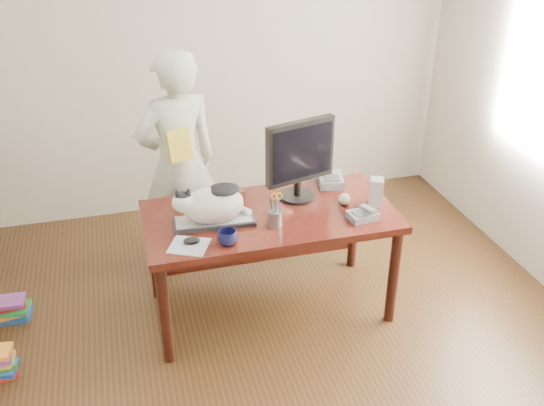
{
  "coord_description": "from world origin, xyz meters",
  "views": [
    {
      "loc": [
        -0.87,
        -2.65,
        2.65
      ],
      "look_at": [
        0.0,
        0.55,
        0.85
      ],
      "focal_mm": 40.0,
      "sensor_mm": 36.0,
      "label": 1
    }
  ],
  "objects": [
    {
      "name": "room",
      "position": [
        0.0,
        0.0,
        1.35
      ],
      "size": [
        4.5,
        4.5,
        4.5
      ],
      "color": "black",
      "rests_on": "ground"
    },
    {
      "name": "desk",
      "position": [
        0.0,
        0.68,
        0.6
      ],
      "size": [
        1.6,
        0.8,
        0.75
      ],
      "color": "black",
      "rests_on": "ground"
    },
    {
      "name": "keyboard",
      "position": [
        -0.37,
        0.57,
        0.76
      ],
      "size": [
        0.51,
        0.22,
        0.03
      ],
      "rotation": [
        0.0,
        0.0,
        -0.06
      ],
      "color": "black",
      "rests_on": "desk"
    },
    {
      "name": "cat",
      "position": [
        -0.38,
        0.57,
        0.89
      ],
      "size": [
        0.49,
        0.26,
        0.28
      ],
      "rotation": [
        0.0,
        0.0,
        -0.06
      ],
      "color": "silver",
      "rests_on": "keyboard"
    },
    {
      "name": "monitor",
      "position": [
        0.24,
        0.74,
        1.06
      ],
      "size": [
        0.48,
        0.29,
        0.55
      ],
      "rotation": [
        0.0,
        0.0,
        0.27
      ],
      "color": "black",
      "rests_on": "desk"
    },
    {
      "name": "pen_cup",
      "position": [
        -0.01,
        0.44,
        0.81
      ],
      "size": [
        0.1,
        0.1,
        0.23
      ],
      "rotation": [
        0.0,
        0.0,
        -0.1
      ],
      "color": "gray",
      "rests_on": "desk"
    },
    {
      "name": "mousepad",
      "position": [
        -0.56,
        0.35,
        0.75
      ],
      "size": [
        0.28,
        0.27,
        0.0
      ],
      "rotation": [
        0.0,
        0.0,
        -0.44
      ],
      "color": "#B5BAC2",
      "rests_on": "desk"
    },
    {
      "name": "mouse",
      "position": [
        -0.54,
        0.37,
        0.77
      ],
      "size": [
        0.12,
        0.1,
        0.04
      ],
      "rotation": [
        0.0,
        0.0,
        -0.44
      ],
      "color": "black",
      "rests_on": "mousepad"
    },
    {
      "name": "coffee_mug",
      "position": [
        -0.33,
        0.31,
        0.8
      ],
      "size": [
        0.16,
        0.16,
        0.09
      ],
      "primitive_type": "imported",
      "rotation": [
        0.0,
        0.0,
        0.79
      ],
      "color": "#0D0E34",
      "rests_on": "desk"
    },
    {
      "name": "phone",
      "position": [
        0.55,
        0.38,
        0.78
      ],
      "size": [
        0.2,
        0.17,
        0.08
      ],
      "rotation": [
        0.0,
        0.0,
        0.13
      ],
      "color": "slate",
      "rests_on": "desk"
    },
    {
      "name": "speaker",
      "position": [
        0.69,
        0.52,
        0.84
      ],
      "size": [
        0.11,
        0.12,
        0.19
      ],
      "rotation": [
        0.0,
        0.0,
        -0.39
      ],
      "color": "gray",
      "rests_on": "desk"
    },
    {
      "name": "baseball",
      "position": [
        0.5,
        0.59,
        0.79
      ],
      "size": [
        0.08,
        0.08,
        0.08
      ],
      "rotation": [
        0.0,
        0.0,
        -0.16
      ],
      "color": "beige",
      "rests_on": "desk"
    },
    {
      "name": "book_stack",
      "position": [
        -0.24,
        0.87,
        0.79
      ],
      "size": [
        0.25,
        0.22,
        0.08
      ],
      "rotation": [
        0.0,
        0.0,
        0.29
      ],
      "color": "#4A1913",
      "rests_on": "desk"
    },
    {
      "name": "calculator",
      "position": [
        0.52,
        0.89,
        0.78
      ],
      "size": [
        0.21,
        0.25,
        0.07
      ],
      "rotation": [
        0.0,
        0.0,
        -0.23
      ],
      "color": "slate",
      "rests_on": "desk"
    },
    {
      "name": "person",
      "position": [
        -0.49,
        1.32,
        0.83
      ],
      "size": [
        0.69,
        0.55,
        1.67
      ],
      "primitive_type": "imported",
      "rotation": [
        0.0,
        0.0,
        3.41
      ],
      "color": "white",
      "rests_on": "ground"
    },
    {
      "name": "held_book",
      "position": [
        -0.49,
        1.15,
        1.05
      ],
      "size": [
        0.18,
        0.13,
        0.22
      ],
      "rotation": [
        0.0,
        0.0,
        0.27
      ],
      "color": "gold",
      "rests_on": "person"
    },
    {
      "name": "book_pile_b",
      "position": [
        -1.72,
        0.95,
        0.07
      ],
      "size": [
        0.26,
        0.2,
        0.15
      ],
      "color": "#194499",
      "rests_on": "ground"
    }
  ]
}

